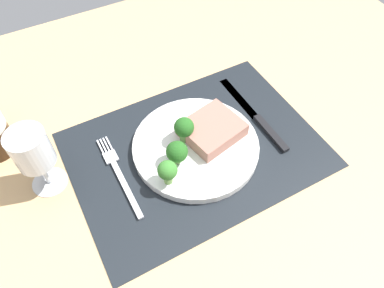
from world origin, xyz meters
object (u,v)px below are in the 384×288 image
object	(u,v)px
steak	(212,129)
wine_glass	(33,152)
plate	(196,146)
knife	(258,118)
fork	(119,174)

from	to	relation	value
steak	wine_glass	size ratio (longest dim) A/B	0.78
steak	wine_glass	xyz separation A→B (cm)	(-30.37, 5.53, 5.86)
plate	knife	distance (cm)	14.79
steak	fork	xyz separation A→B (cm)	(-18.86, 0.85, -2.75)
plate	steak	bearing A→B (deg)	8.49
steak	wine_glass	bearing A→B (deg)	169.69
knife	wine_glass	distance (cm)	42.56
plate	knife	world-z (taller)	plate
fork	steak	bearing A→B (deg)	-3.73
plate	steak	size ratio (longest dim) A/B	2.28
plate	fork	size ratio (longest dim) A/B	1.25
plate	knife	xyz separation A→B (cm)	(14.77, 0.53, -0.50)
plate	wine_glass	xyz separation A→B (cm)	(-26.56, 6.10, 8.05)
fork	knife	world-z (taller)	knife
steak	fork	distance (cm)	19.08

